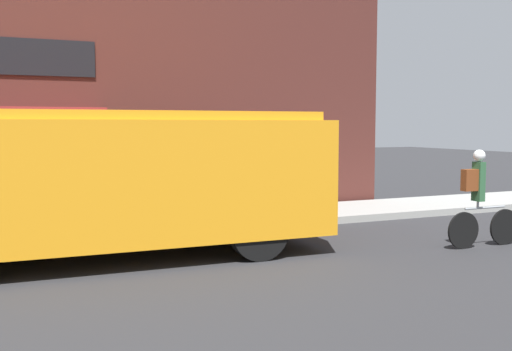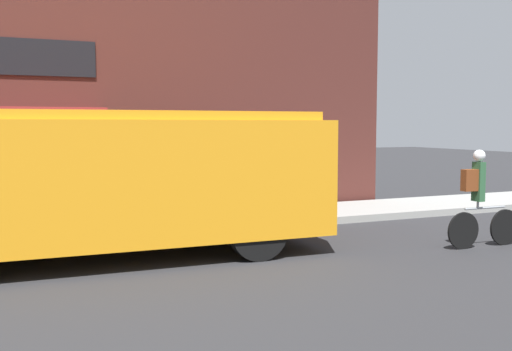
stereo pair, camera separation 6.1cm
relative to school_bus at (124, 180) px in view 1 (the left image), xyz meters
name	(u,v)px [view 1 (the left image)]	position (x,y,z in m)	size (l,w,h in m)	color
ground_plane	(74,245)	(-0.62, 1.28, -1.21)	(70.00, 70.00, 0.00)	#2B2B2D
sidewalk	(67,231)	(-0.62, 2.34, -1.14)	(28.00, 2.13, 0.15)	#999993
storefront	(55,84)	(-0.64, 3.59, 1.67)	(15.54, 1.06, 5.78)	#4C231E
school_bus	(124,180)	(0.00, 0.00, 0.00)	(6.86, 2.96, 2.26)	orange
cyclist	(480,200)	(5.59, -1.70, -0.41)	(1.51, 0.20, 1.65)	black
trash_bin	(90,199)	(-0.18, 2.39, -0.57)	(0.63, 0.63, 0.98)	#2D5138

